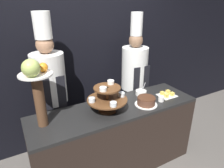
# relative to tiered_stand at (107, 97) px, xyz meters

# --- Properties ---
(wall_back) EXTENTS (10.00, 0.06, 2.80)m
(wall_back) POSITION_rel_tiered_stand_xyz_m (0.12, 0.88, 0.36)
(wall_back) COLOR black
(wall_back) RESTS_ON ground_plane
(buffet_counter) EXTENTS (1.96, 0.57, 0.87)m
(buffet_counter) POSITION_rel_tiered_stand_xyz_m (0.12, 0.02, -0.60)
(buffet_counter) COLOR black
(buffet_counter) RESTS_ON ground_plane
(tiered_stand) EXTENTS (0.43, 0.43, 0.32)m
(tiered_stand) POSITION_rel_tiered_stand_xyz_m (0.00, 0.00, 0.00)
(tiered_stand) COLOR brown
(tiered_stand) RESTS_ON buffet_counter
(fruit_pedestal) EXTENTS (0.30, 0.30, 0.68)m
(fruit_pedestal) POSITION_rel_tiered_stand_xyz_m (-0.68, 0.05, 0.27)
(fruit_pedestal) COLOR brown
(fruit_pedestal) RESTS_ON buffet_counter
(cake_round) EXTENTS (0.26, 0.26, 0.10)m
(cake_round) POSITION_rel_tiered_stand_xyz_m (0.46, -0.09, -0.12)
(cake_round) COLOR white
(cake_round) RESTS_ON buffet_counter
(cup_white) EXTENTS (0.07, 0.07, 0.07)m
(cup_white) POSITION_rel_tiered_stand_xyz_m (0.67, -0.11, -0.14)
(cup_white) COLOR white
(cup_white) RESTS_ON buffet_counter
(cake_square_tray) EXTENTS (0.21, 0.19, 0.05)m
(cake_square_tray) POSITION_rel_tiered_stand_xyz_m (0.84, -0.03, -0.15)
(cake_square_tray) COLOR white
(cake_square_tray) RESTS_ON buffet_counter
(serving_bowl_far) EXTENTS (0.14, 0.14, 0.16)m
(serving_bowl_far) POSITION_rel_tiered_stand_xyz_m (0.57, 0.15, -0.14)
(serving_bowl_far) COLOR white
(serving_bowl_far) RESTS_ON buffet_counter
(chef_left) EXTENTS (0.37, 0.37, 1.89)m
(chef_left) POSITION_rel_tiered_stand_xyz_m (-0.48, 0.51, -0.01)
(chef_left) COLOR #28282D
(chef_left) RESTS_ON ground_plane
(chef_center_left) EXTENTS (0.36, 0.36, 1.85)m
(chef_center_left) POSITION_rel_tiered_stand_xyz_m (0.70, 0.51, -0.06)
(chef_center_left) COLOR black
(chef_center_left) RESTS_ON ground_plane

